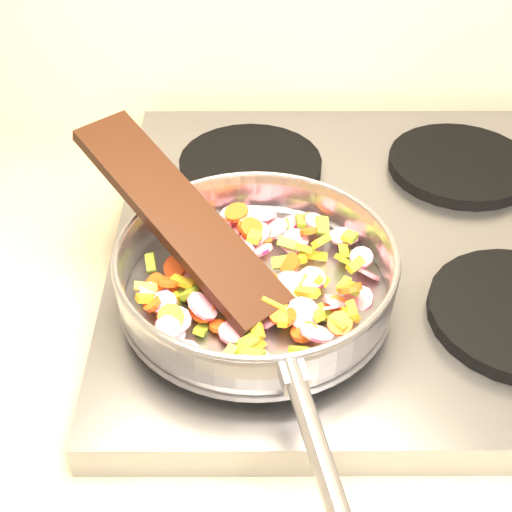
{
  "coord_description": "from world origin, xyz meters",
  "views": [
    {
      "loc": [
        -0.84,
        1.0,
        1.47
      ],
      "look_at": [
        -0.83,
        1.55,
        1.01
      ],
      "focal_mm": 50.0,
      "sensor_mm": 36.0,
      "label": 1
    }
  ],
  "objects": [
    {
      "name": "cooktop",
      "position": [
        -0.7,
        1.67,
        0.92
      ],
      "size": [
        0.6,
        0.6,
        0.04
      ],
      "primitive_type": "cube",
      "color": "#939399",
      "rests_on": "counter_top"
    },
    {
      "name": "grate_fl",
      "position": [
        -0.84,
        1.52,
        0.95
      ],
      "size": [
        0.19,
        0.19,
        0.02
      ],
      "primitive_type": "cylinder",
      "color": "black",
      "rests_on": "cooktop"
    },
    {
      "name": "grate_bl",
      "position": [
        -0.84,
        1.81,
        0.95
      ],
      "size": [
        0.19,
        0.19,
        0.02
      ],
      "primitive_type": "cylinder",
      "color": "black",
      "rests_on": "cooktop"
    },
    {
      "name": "grate_br",
      "position": [
        -0.56,
        1.81,
        0.95
      ],
      "size": [
        0.19,
        0.19,
        0.02
      ],
      "primitive_type": "cylinder",
      "color": "black",
      "rests_on": "cooktop"
    },
    {
      "name": "saute_pan",
      "position": [
        -0.83,
        1.54,
        0.99
      ],
      "size": [
        0.33,
        0.49,
        0.06
      ],
      "rotation": [
        0.0,
        0.0,
        0.21
      ],
      "color": "#9E9EA5",
      "rests_on": "grate_fl"
    },
    {
      "name": "vegetable_heap",
      "position": [
        -0.83,
        1.55,
        0.98
      ],
      "size": [
        0.26,
        0.27,
        0.05
      ],
      "color": "#F44D16",
      "rests_on": "saute_pan"
    },
    {
      "name": "wooden_spatula",
      "position": [
        -0.91,
        1.59,
        1.03
      ],
      "size": [
        0.24,
        0.25,
        0.11
      ],
      "primitive_type": "cube",
      "rotation": [
        0.0,
        -0.33,
        2.31
      ],
      "color": "black",
      "rests_on": "saute_pan"
    }
  ]
}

